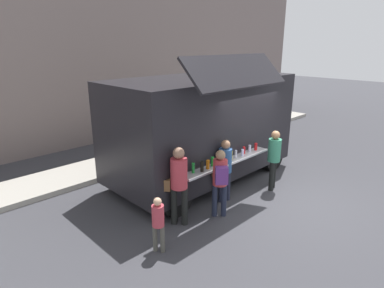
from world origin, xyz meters
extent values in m
plane|color=#38383D|center=(0.00, 0.00, 0.00)|extent=(60.00, 60.00, 0.00)
cube|color=#9E998E|center=(-4.52, 4.95, 0.07)|extent=(28.00, 1.60, 0.15)
cube|color=black|center=(-0.52, 2.35, 1.61)|extent=(5.43, 2.50, 2.63)
cube|color=black|center=(-1.06, 0.77, 3.21)|extent=(2.98, 0.72, 0.71)
cube|color=black|center=(-1.06, 1.17, 1.93)|extent=(2.83, 0.11, 1.18)
cube|color=#B7B7BC|center=(-1.06, 0.95, 1.01)|extent=(2.98, 0.36, 0.05)
cylinder|color=green|center=(-2.22, 1.00, 1.15)|extent=(0.07, 0.07, 0.23)
cylinder|color=black|center=(-2.02, 0.92, 1.16)|extent=(0.08, 0.08, 0.24)
cylinder|color=orange|center=(-1.81, 0.93, 1.14)|extent=(0.08, 0.08, 0.21)
cylinder|color=green|center=(-1.60, 0.98, 1.15)|extent=(0.08, 0.08, 0.23)
cylinder|color=black|center=(-1.39, 0.99, 1.14)|extent=(0.08, 0.08, 0.21)
cylinder|color=orange|center=(-1.18, 0.98, 1.14)|extent=(0.07, 0.07, 0.22)
cylinder|color=yellow|center=(-0.96, 0.95, 1.15)|extent=(0.08, 0.08, 0.23)
cylinder|color=silver|center=(-0.75, 0.95, 1.13)|extent=(0.06, 0.06, 0.20)
cylinder|color=silver|center=(-0.52, 0.92, 1.12)|extent=(0.07, 0.07, 0.18)
cylinder|color=red|center=(-0.33, 1.01, 1.12)|extent=(0.07, 0.07, 0.18)
cylinder|color=silver|center=(-0.11, 0.99, 1.12)|extent=(0.07, 0.07, 0.18)
cylinder|color=red|center=(0.12, 0.95, 1.13)|extent=(0.08, 0.08, 0.20)
cube|color=black|center=(2.14, 2.36, 2.09)|extent=(0.09, 2.11, 1.16)
cylinder|color=black|center=(1.49, 3.45, 0.45)|extent=(0.90, 0.28, 0.90)
cylinder|color=black|center=(1.49, 1.26, 0.45)|extent=(0.90, 0.28, 0.90)
cylinder|color=black|center=(-2.54, 3.43, 0.45)|extent=(0.90, 0.28, 0.90)
cylinder|color=black|center=(-2.53, 1.25, 0.45)|extent=(0.90, 0.28, 0.90)
cylinder|color=#2D6138|center=(3.16, 4.65, 0.52)|extent=(0.60, 0.60, 1.04)
cylinder|color=#1F2235|center=(-1.29, 0.96, 0.39)|extent=(0.12, 0.12, 0.78)
cylinder|color=#1F2235|center=(-1.09, 0.90, 0.39)|extent=(0.12, 0.12, 0.78)
cylinder|color=#2B5086|center=(-1.19, 0.93, 1.08)|extent=(0.33, 0.33, 0.59)
sphere|color=#A57553|center=(-1.19, 0.93, 1.49)|extent=(0.22, 0.22, 0.22)
cube|color=brown|center=(-1.44, 1.00, 0.83)|extent=(0.22, 0.18, 0.23)
cylinder|color=#1E2438|center=(-1.92, 0.60, 0.39)|extent=(0.12, 0.12, 0.78)
cylinder|color=#1E2438|center=(-1.77, 0.46, 0.39)|extent=(0.12, 0.12, 0.78)
cylinder|color=#B93A3F|center=(-1.85, 0.53, 1.08)|extent=(0.32, 0.32, 0.59)
sphere|color=#967352|center=(-1.85, 0.53, 1.48)|extent=(0.22, 0.22, 0.22)
cube|color=#5C2D79|center=(-2.01, 0.34, 1.11)|extent=(0.31, 0.31, 0.38)
cylinder|color=black|center=(-2.80, 1.00, 0.43)|extent=(0.14, 0.14, 0.87)
cylinder|color=black|center=(-2.66, 0.81, 0.43)|extent=(0.14, 0.14, 0.87)
cylinder|color=#B13540|center=(-2.73, 0.91, 1.20)|extent=(0.36, 0.36, 0.66)
sphere|color=#976C54|center=(-2.73, 0.91, 1.65)|extent=(0.24, 0.24, 0.24)
cube|color=brown|center=(-2.91, 1.13, 0.92)|extent=(0.25, 0.26, 0.25)
cylinder|color=black|center=(0.18, 0.44, 0.40)|extent=(0.13, 0.13, 0.80)
cylinder|color=black|center=(0.38, 0.51, 0.40)|extent=(0.13, 0.13, 0.80)
cylinder|color=#348362|center=(0.28, 0.47, 1.11)|extent=(0.33, 0.33, 0.61)
sphere|color=#A3734E|center=(0.28, 0.47, 1.52)|extent=(0.23, 0.23, 0.23)
cylinder|color=#4C4A42|center=(-3.71, 0.51, 0.28)|extent=(0.09, 0.09, 0.55)
cylinder|color=#4C4A42|center=(-3.64, 0.39, 0.28)|extent=(0.09, 0.09, 0.55)
cylinder|color=#AF3945|center=(-3.68, 0.45, 0.76)|extent=(0.23, 0.23, 0.42)
sphere|color=tan|center=(-3.68, 0.45, 1.05)|extent=(0.16, 0.16, 0.16)
camera|label=1|loc=(-6.94, -3.78, 3.82)|focal=30.29mm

